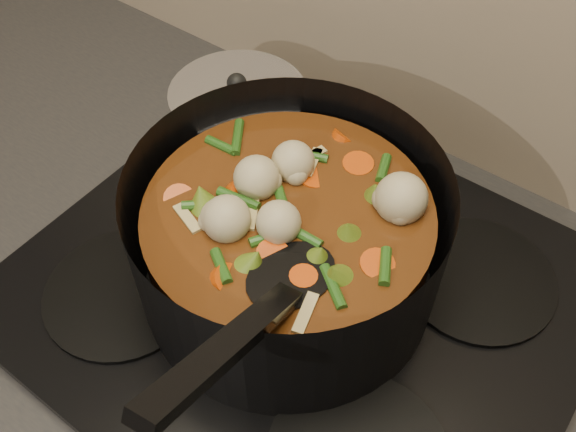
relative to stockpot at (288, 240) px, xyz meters
The scene contains 3 objects.
stovetop 0.09m from the stockpot, ahead, with size 0.62×0.54×0.03m.
stockpot is the anchor object (origin of this frame).
saucepan 0.21m from the stockpot, 143.61° to the left, with size 0.17×0.17×0.14m.
Camera 1 is at (0.23, 1.59, 1.55)m, focal length 40.00 mm.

